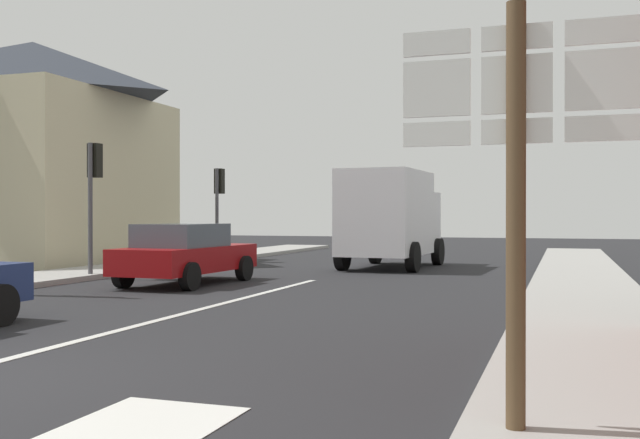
# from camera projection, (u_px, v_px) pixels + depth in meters

# --- Properties ---
(ground_plane) EXTENTS (80.00, 80.00, 0.00)m
(ground_plane) POSITION_uv_depth(u_px,v_px,m) (285.00, 288.00, 16.80)
(ground_plane) COLOR #232326
(sidewalk_right) EXTENTS (2.31, 44.00, 0.14)m
(sidewalk_right) POSITION_uv_depth(u_px,v_px,m) (589.00, 306.00, 12.83)
(sidewalk_right) COLOR #9E9B96
(sidewalk_right) RESTS_ON ground
(lane_centre_stripe) EXTENTS (0.16, 12.00, 0.01)m
(lane_centre_stripe) POSITION_uv_depth(u_px,v_px,m) (203.00, 309.00, 13.00)
(lane_centre_stripe) COLOR silver
(lane_centre_stripe) RESTS_ON ground
(lane_turn_arrow) EXTENTS (1.20, 2.20, 0.01)m
(lane_turn_arrow) POSITION_uv_depth(u_px,v_px,m) (117.00, 439.00, 5.43)
(lane_turn_arrow) COLOR silver
(lane_turn_arrow) RESTS_ON ground
(clapboard_house_left) EXTENTS (7.76, 9.18, 7.84)m
(clapboard_house_left) POSITION_uv_depth(u_px,v_px,m) (34.00, 151.00, 25.93)
(clapboard_house_left) COLOR beige
(clapboard_house_left) RESTS_ON ground
(sedan_far) EXTENTS (2.07, 4.25, 1.47)m
(sedan_far) POSITION_uv_depth(u_px,v_px,m) (186.00, 253.00, 17.63)
(sedan_far) COLOR maroon
(sedan_far) RESTS_ON ground
(delivery_truck) EXTENTS (2.70, 5.10, 3.05)m
(delivery_truck) POSITION_uv_depth(u_px,v_px,m) (391.00, 216.00, 23.16)
(delivery_truck) COLOR silver
(delivery_truck) RESTS_ON ground
(route_sign_post) EXTENTS (1.66, 0.14, 3.20)m
(route_sign_post) POSITION_uv_depth(u_px,v_px,m) (516.00, 169.00, 5.24)
(route_sign_post) COLOR brown
(route_sign_post) RESTS_ON ground
(traffic_light_near_left) EXTENTS (0.30, 0.49, 3.57)m
(traffic_light_near_left) POSITION_uv_depth(u_px,v_px,m) (94.00, 178.00, 19.22)
(traffic_light_near_left) COLOR #47474C
(traffic_light_near_left) RESTS_ON ground
(traffic_light_far_left) EXTENTS (0.30, 0.49, 3.35)m
(traffic_light_far_left) POSITION_uv_depth(u_px,v_px,m) (219.00, 193.00, 26.18)
(traffic_light_far_left) COLOR #47474C
(traffic_light_far_left) RESTS_ON ground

